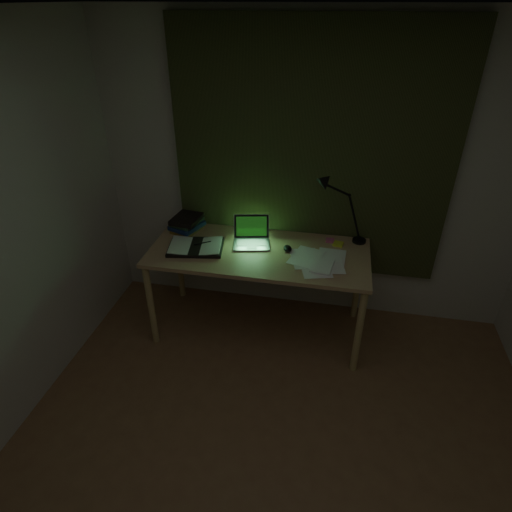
{
  "coord_description": "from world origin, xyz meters",
  "views": [
    {
      "loc": [
        0.21,
        -1.34,
        2.53
      ],
      "look_at": [
        -0.33,
        1.42,
        0.82
      ],
      "focal_mm": 30.0,
      "sensor_mm": 36.0,
      "label": 1
    }
  ],
  "objects_px": {
    "laptop": "(252,234)",
    "desk_lamp": "(364,209)",
    "desk": "(259,291)",
    "book_stack": "(188,223)",
    "open_textbook": "(196,246)",
    "loose_papers": "(315,264)"
  },
  "relations": [
    {
      "from": "loose_papers",
      "to": "desk",
      "type": "bearing_deg",
      "value": 164.45
    },
    {
      "from": "laptop",
      "to": "desk_lamp",
      "type": "distance_m",
      "value": 0.91
    },
    {
      "from": "desk",
      "to": "book_stack",
      "type": "distance_m",
      "value": 0.84
    },
    {
      "from": "open_textbook",
      "to": "laptop",
      "type": "bearing_deg",
      "value": 8.3
    },
    {
      "from": "open_textbook",
      "to": "loose_papers",
      "type": "relative_size",
      "value": 1.18
    },
    {
      "from": "laptop",
      "to": "open_textbook",
      "type": "bearing_deg",
      "value": -174.27
    },
    {
      "from": "desk",
      "to": "book_stack",
      "type": "xyz_separation_m",
      "value": [
        -0.67,
        0.23,
        0.47
      ]
    },
    {
      "from": "loose_papers",
      "to": "laptop",
      "type": "bearing_deg",
      "value": 159.03
    },
    {
      "from": "laptop",
      "to": "desk_lamp",
      "type": "bearing_deg",
      "value": 3.0
    },
    {
      "from": "desk",
      "to": "laptop",
      "type": "distance_m",
      "value": 0.51
    },
    {
      "from": "desk_lamp",
      "to": "open_textbook",
      "type": "bearing_deg",
      "value": -168.52
    },
    {
      "from": "laptop",
      "to": "desk_lamp",
      "type": "height_order",
      "value": "desk_lamp"
    },
    {
      "from": "laptop",
      "to": "open_textbook",
      "type": "xyz_separation_m",
      "value": [
        -0.43,
        -0.14,
        -0.09
      ]
    },
    {
      "from": "book_stack",
      "to": "desk_lamp",
      "type": "xyz_separation_m",
      "value": [
        1.45,
        0.08,
        0.23
      ]
    },
    {
      "from": "laptop",
      "to": "loose_papers",
      "type": "height_order",
      "value": "laptop"
    },
    {
      "from": "laptop",
      "to": "desk",
      "type": "bearing_deg",
      "value": -57.46
    },
    {
      "from": "desk",
      "to": "desk_lamp",
      "type": "height_order",
      "value": "desk_lamp"
    },
    {
      "from": "desk",
      "to": "book_stack",
      "type": "bearing_deg",
      "value": 161.26
    },
    {
      "from": "desk",
      "to": "book_stack",
      "type": "height_order",
      "value": "book_stack"
    },
    {
      "from": "desk",
      "to": "open_textbook",
      "type": "relative_size",
      "value": 4.06
    },
    {
      "from": "book_stack",
      "to": "open_textbook",
      "type": "bearing_deg",
      "value": -60.59
    },
    {
      "from": "desk",
      "to": "desk_lamp",
      "type": "bearing_deg",
      "value": 21.25
    }
  ]
}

